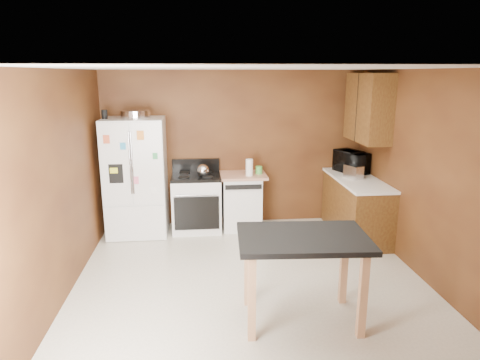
{
  "coord_description": "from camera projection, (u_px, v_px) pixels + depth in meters",
  "views": [
    {
      "loc": [
        -0.59,
        -4.62,
        2.45
      ],
      "look_at": [
        -0.05,
        0.85,
        1.07
      ],
      "focal_mm": 32.0,
      "sensor_mm": 36.0,
      "label": 1
    }
  ],
  "objects": [
    {
      "name": "island",
      "position": [
        303.0,
        249.0,
        4.19
      ],
      "size": [
        1.31,
        0.91,
        0.91
      ],
      "color": "black",
      "rests_on": "ground"
    },
    {
      "name": "floor",
      "position": [
        251.0,
        284.0,
        5.11
      ],
      "size": [
        4.5,
        4.5,
        0.0
      ],
      "primitive_type": "plane",
      "color": "beige",
      "rests_on": "ground"
    },
    {
      "name": "wall_right",
      "position": [
        430.0,
        179.0,
        5.0
      ],
      "size": [
        0.0,
        4.5,
        4.5
      ],
      "primitive_type": "plane",
      "rotation": [
        1.57,
        0.0,
        -1.57
      ],
      "color": "brown",
      "rests_on": "ground"
    },
    {
      "name": "toaster",
      "position": [
        354.0,
        172.0,
        6.46
      ],
      "size": [
        0.26,
        0.31,
        0.2
      ],
      "primitive_type": "cube",
      "rotation": [
        0.0,
        0.0,
        0.41
      ],
      "color": "silver",
      "rests_on": "right_cabinets"
    },
    {
      "name": "wall_front",
      "position": [
        297.0,
        274.0,
        2.63
      ],
      "size": [
        4.2,
        0.0,
        4.2
      ],
      "primitive_type": "plane",
      "rotation": [
        -1.57,
        0.0,
        0.0
      ],
      "color": "brown",
      "rests_on": "ground"
    },
    {
      "name": "wall_left",
      "position": [
        59.0,
        188.0,
        4.61
      ],
      "size": [
        0.0,
        4.5,
        4.5
      ],
      "primitive_type": "plane",
      "rotation": [
        1.57,
        0.0,
        1.57
      ],
      "color": "brown",
      "rests_on": "ground"
    },
    {
      "name": "dishwasher",
      "position": [
        241.0,
        201.0,
        6.89
      ],
      "size": [
        0.78,
        0.63,
        0.89
      ],
      "color": "white",
      "rests_on": "ground"
    },
    {
      "name": "wall_back",
      "position": [
        235.0,
        149.0,
        6.98
      ],
      "size": [
        4.2,
        0.0,
        4.2
      ],
      "primitive_type": "plane",
      "rotation": [
        1.57,
        0.0,
        0.0
      ],
      "color": "brown",
      "rests_on": "ground"
    },
    {
      "name": "paper_towel",
      "position": [
        249.0,
        167.0,
        6.66
      ],
      "size": [
        0.14,
        0.14,
        0.26
      ],
      "primitive_type": "cylinder",
      "rotation": [
        0.0,
        0.0,
        -0.27
      ],
      "color": "white",
      "rests_on": "dishwasher"
    },
    {
      "name": "ceiling",
      "position": [
        253.0,
        68.0,
        4.5
      ],
      "size": [
        4.5,
        4.5,
        0.0
      ],
      "primitive_type": "plane",
      "rotation": [
        3.14,
        0.0,
        0.0
      ],
      "color": "white",
      "rests_on": "ground"
    },
    {
      "name": "right_cabinets",
      "position": [
        360.0,
        177.0,
        6.49
      ],
      "size": [
        0.63,
        1.58,
        2.45
      ],
      "color": "brown",
      "rests_on": "ground"
    },
    {
      "name": "green_canister",
      "position": [
        259.0,
        170.0,
        6.8
      ],
      "size": [
        0.13,
        0.13,
        0.12
      ],
      "primitive_type": "cylinder",
      "rotation": [
        0.0,
        0.0,
        0.2
      ],
      "color": "#4FB746",
      "rests_on": "dishwasher"
    },
    {
      "name": "refrigerator",
      "position": [
        136.0,
        177.0,
        6.54
      ],
      "size": [
        0.9,
        0.8,
        1.8
      ],
      "color": "white",
      "rests_on": "ground"
    },
    {
      "name": "pen_cup",
      "position": [
        105.0,
        114.0,
        6.21
      ],
      "size": [
        0.09,
        0.09,
        0.13
      ],
      "primitive_type": "cylinder",
      "color": "black",
      "rests_on": "refrigerator"
    },
    {
      "name": "microwave",
      "position": [
        351.0,
        163.0,
        6.84
      ],
      "size": [
        0.57,
        0.66,
        0.31
      ],
      "primitive_type": "imported",
      "rotation": [
        0.0,
        0.0,
        1.96
      ],
      "color": "black",
      "rests_on": "right_cabinets"
    },
    {
      "name": "gas_range",
      "position": [
        197.0,
        202.0,
        6.8
      ],
      "size": [
        0.76,
        0.68,
        1.1
      ],
      "color": "white",
      "rests_on": "ground"
    },
    {
      "name": "roasting_pan",
      "position": [
        135.0,
        114.0,
        6.36
      ],
      "size": [
        0.45,
        0.45,
        0.11
      ],
      "primitive_type": "cylinder",
      "color": "silver",
      "rests_on": "refrigerator"
    },
    {
      "name": "kettle",
      "position": [
        203.0,
        171.0,
        6.56
      ],
      "size": [
        0.19,
        0.19,
        0.19
      ],
      "primitive_type": "sphere",
      "color": "silver",
      "rests_on": "gas_range"
    }
  ]
}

